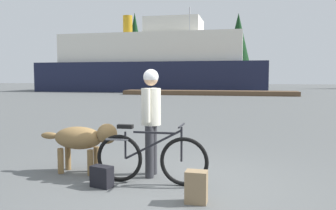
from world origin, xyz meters
TOP-DOWN VIEW (x-y plane):
  - ground_plane at (0.00, 0.00)m, footprint 160.00×160.00m
  - bicycle at (-0.30, -0.01)m, footprint 1.76×0.44m
  - person_cyclist at (-0.39, 0.40)m, footprint 0.32×0.53m
  - dog at (-1.57, 0.33)m, footprint 1.39×0.45m
  - backpack at (0.50, -0.67)m, footprint 0.28×0.21m
  - handbag_pannier at (-0.95, -0.33)m, footprint 0.36×0.26m
  - dock_pier at (-2.09, 26.79)m, footprint 15.77×2.45m
  - ferry_boat at (-9.25, 34.31)m, footprint 25.66×8.66m
  - sailboat_moored at (-4.63, 31.77)m, footprint 6.23×1.74m
  - pine_tree_far_left at (-15.97, 47.97)m, footprint 3.42×3.42m
  - pine_tree_center at (0.14, 50.37)m, footprint 3.84×3.84m

SIDE VIEW (x-z plane):
  - ground_plane at x=0.00m, z-range 0.00..0.00m
  - handbag_pannier at x=-0.95m, z-range 0.00..0.32m
  - dock_pier at x=-2.09m, z-range 0.00..0.40m
  - backpack at x=0.50m, z-range 0.00..0.42m
  - bicycle at x=-0.30m, z-range -0.06..0.86m
  - sailboat_moored at x=-4.63m, z-range -3.99..5.04m
  - dog at x=-1.57m, z-range 0.15..1.01m
  - person_cyclist at x=-0.39m, z-range 0.19..1.94m
  - ferry_boat at x=-9.25m, z-range -1.30..7.57m
  - pine_tree_far_left at x=-15.97m, z-range 1.33..13.16m
  - pine_tree_center at x=0.14m, z-range 1.68..13.26m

